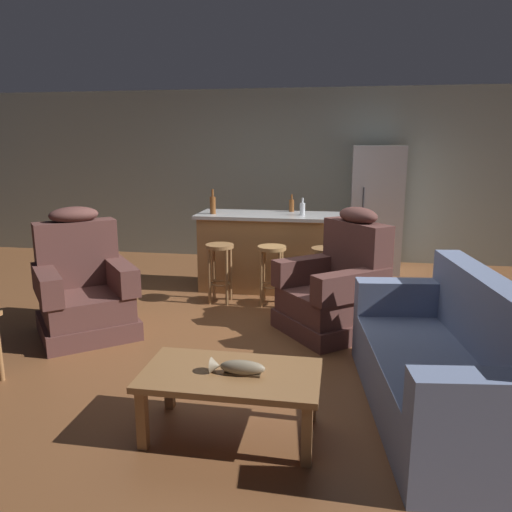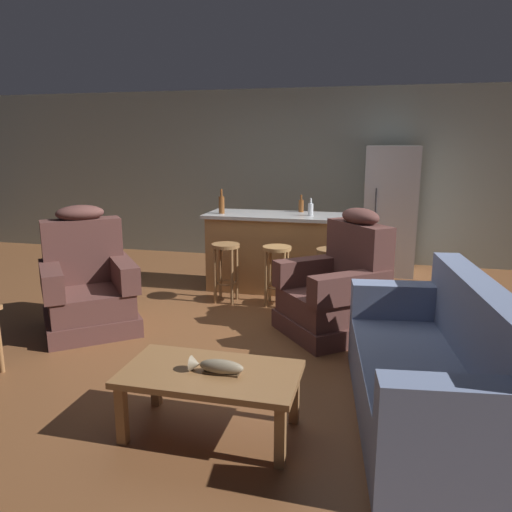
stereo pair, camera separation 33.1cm
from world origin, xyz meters
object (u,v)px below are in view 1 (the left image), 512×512
at_px(recliner_near_lamp, 84,290).
at_px(bar_stool_right, 325,267).
at_px(recliner_near_island, 337,289).
at_px(coffee_table, 231,380).
at_px(kitchen_island, 271,252).
at_px(bottle_short_amber, 302,209).
at_px(fish_figurine, 237,367).
at_px(refrigerator, 376,209).
at_px(bottle_tall_green, 213,205).
at_px(bottle_wine_dark, 292,205).
at_px(couch, 448,367).
at_px(bar_stool_middle, 272,264).
at_px(bar_stool_left, 220,262).

bearing_deg(recliner_near_lamp, bar_stool_right, 77.63).
height_order(recliner_near_lamp, recliner_near_island, same).
bearing_deg(recliner_near_island, coffee_table, 32.99).
relative_size(kitchen_island, bottle_short_amber, 8.59).
distance_m(fish_figurine, refrigerator, 4.59).
xyz_separation_m(bottle_tall_green, bottle_wine_dark, (0.93, 0.37, -0.03)).
bearing_deg(recliner_near_lamp, bottle_short_amber, 92.46).
height_order(bottle_tall_green, bottle_wine_dark, bottle_tall_green).
bearing_deg(couch, bottle_tall_green, -56.32).
bearing_deg(recliner_near_lamp, couch, 33.58).
bearing_deg(bottle_tall_green, bar_stool_middle, -33.01).
relative_size(couch, bottle_short_amber, 9.50).
height_order(couch, bottle_short_amber, bottle_short_amber).
relative_size(bar_stool_left, bar_stool_middle, 1.00).
distance_m(coffee_table, refrigerator, 4.60).
bearing_deg(recliner_near_island, kitchen_island, -96.18).
distance_m(bar_stool_left, bottle_wine_dark, 1.28).
height_order(kitchen_island, bottle_wine_dark, bottle_wine_dark).
height_order(coffee_table, bar_stool_left, bar_stool_left).
height_order(bar_stool_right, refrigerator, refrigerator).
bearing_deg(bottle_tall_green, bottle_wine_dark, 21.72).
bearing_deg(kitchen_island, bar_stool_left, -128.17).
xyz_separation_m(bar_stool_middle, bottle_wine_dark, (0.12, 0.89, 0.56)).
relative_size(couch, bottle_wine_dark, 9.18).
bearing_deg(coffee_table, bottle_short_amber, 86.80).
bearing_deg(recliner_near_island, recliner_near_lamp, -28.22).
bearing_deg(bar_stool_left, bar_stool_right, 0.00).
xyz_separation_m(fish_figurine, bottle_tall_green, (-0.96, 3.14, 0.60)).
relative_size(bottle_tall_green, bottle_wine_dark, 1.38).
height_order(recliner_near_island, bottle_wine_dark, recliner_near_island).
xyz_separation_m(bar_stool_right, bottle_short_amber, (-0.31, 0.59, 0.56)).
bearing_deg(kitchen_island, bottle_tall_green, -171.27).
bearing_deg(kitchen_island, bottle_wine_dark, 49.29).
relative_size(recliner_near_island, bottle_tall_green, 4.00).
bearing_deg(bottle_wine_dark, bottle_tall_green, -158.28).
distance_m(fish_figurine, bottle_short_amber, 3.26).
bearing_deg(recliner_near_island, refrigerator, -140.07).
relative_size(refrigerator, bottle_tall_green, 5.87).
distance_m(recliner_near_lamp, refrigerator, 4.16).
distance_m(couch, kitchen_island, 3.18).
bearing_deg(bar_stool_left, recliner_near_lamp, -133.53).
xyz_separation_m(fish_figurine, bar_stool_middle, (-0.15, 2.62, 0.01)).
bearing_deg(bottle_wine_dark, fish_figurine, -89.54).
bearing_deg(bottle_wine_dark, recliner_near_island, -68.59).
bearing_deg(bottle_short_amber, fish_figurine, -92.39).
height_order(couch, bar_stool_left, couch).
relative_size(coffee_table, bottle_wine_dark, 5.08).
distance_m(couch, bar_stool_middle, 2.59).
xyz_separation_m(fish_figurine, refrigerator, (1.07, 4.45, 0.42)).
bearing_deg(fish_figurine, bar_stool_left, 105.97).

